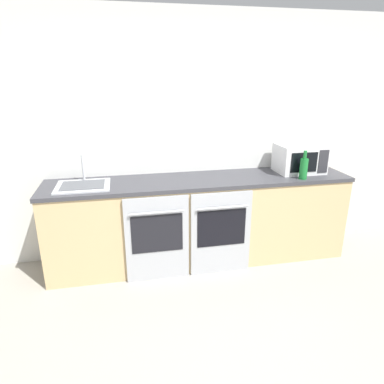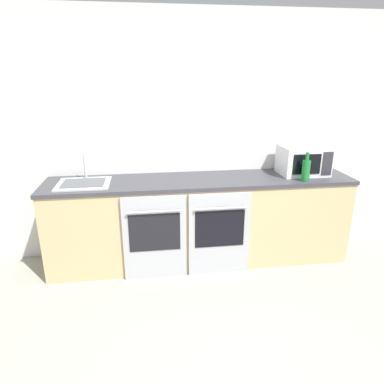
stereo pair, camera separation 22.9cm
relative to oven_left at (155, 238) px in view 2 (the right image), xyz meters
The scene contains 9 objects.
ground_plane 1.46m from the oven_left, 68.99° to the right, with size 16.00×16.00×0.00m, color gray.
wall_back 1.18m from the oven_left, 52.26° to the left, with size 10.00×0.06×2.60m.
counter_back 0.59m from the oven_left, 32.32° to the left, with size 3.18×0.62×0.93m.
oven_left is the anchor object (origin of this frame).
oven_right 0.64m from the oven_left, ahead, with size 0.62×0.06×0.88m.
microwave 1.78m from the oven_left, 12.34° to the left, with size 0.50×0.37×0.31m.
bottle_green 1.66m from the oven_left, ahead, with size 0.08×0.08×0.30m.
bottle_red 2.08m from the oven_left, 13.74° to the left, with size 0.08×0.08×0.21m.
sink 0.89m from the oven_left, 156.76° to the left, with size 0.51×0.42×0.27m.
Camera 2 is at (-0.55, -1.74, 1.96)m, focal length 32.00 mm.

